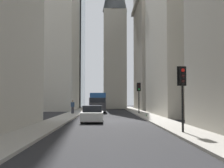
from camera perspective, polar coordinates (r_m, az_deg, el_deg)
The scene contains 13 objects.
ground_plane at distance 27.61m, azimuth -0.60°, elevation -6.91°, with size 135.00×135.00×0.00m, color #262628.
sidewalk_right at distance 27.92m, azimuth -9.94°, elevation -6.67°, with size 90.00×2.20×0.14m, color #A8A399.
sidewalk_left at distance 28.00m, azimuth 8.71°, elevation -6.67°, with size 90.00×2.20×0.14m, color #A8A399.
building_left_far at distance 58.76m, azimuth 9.60°, elevation 6.95°, with size 15.16×10.50×23.78m.
building_left_midfar at distance 40.33m, azimuth 15.04°, elevation 14.70°, with size 16.04×10.00×28.08m.
building_right_far at distance 58.66m, azimuth -11.49°, elevation 11.81°, with size 17.29×10.50×33.43m.
church_spire at distance 65.00m, azimuth 0.54°, elevation 10.53°, with size 5.14×5.14×32.47m.
delivery_truck at distance 44.31m, azimuth -2.61°, elevation -3.47°, with size 6.46×2.25×2.84m.
sedan_white at distance 26.15m, azimuth -3.66°, elevation -5.67°, with size 4.30×1.78×1.42m.
traffic_light_foreground at distance 17.46m, azimuth 13.00°, elevation 0.09°, with size 0.43×0.52×3.67m.
traffic_light_midblock at distance 39.67m, azimuth 5.04°, elevation -1.25°, with size 0.43×0.52×3.95m.
pedestrian at distance 39.14m, azimuth -7.35°, elevation -4.13°, with size 0.26×0.44×1.68m.
discarded_bottle at distance 32.38m, azimuth 6.42°, elevation -5.84°, with size 0.07×0.07×0.27m.
Camera 1 is at (-27.53, 0.25, 1.97)m, focal length 49.03 mm.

